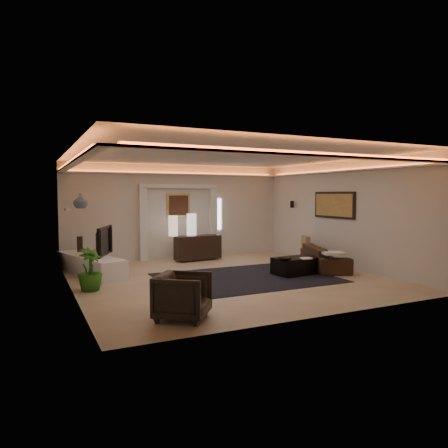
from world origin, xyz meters
name	(u,v)px	position (x,y,z in m)	size (l,w,h in m)	color
floor	(227,278)	(0.00, 0.00, 0.00)	(7.00, 7.00, 0.00)	beige
ceiling	(227,156)	(0.00, 0.00, 2.90)	(7.00, 7.00, 0.00)	white
wall_back	(178,212)	(0.00, 3.50, 1.45)	(7.00, 7.00, 0.00)	beige
wall_front	(323,228)	(0.00, -3.50, 1.45)	(7.00, 7.00, 0.00)	beige
wall_left	(71,222)	(-3.50, 0.00, 1.45)	(7.00, 7.00, 0.00)	beige
wall_right	(342,214)	(3.50, 0.00, 1.45)	(7.00, 7.00, 0.00)	beige
cove_soffit	(227,168)	(0.00, 0.00, 2.62)	(7.00, 7.00, 0.04)	silver
daylight_slit	(218,214)	(1.35, 3.48, 1.35)	(0.25, 0.03, 1.00)	white
area_rug	(246,278)	(0.40, -0.20, 0.01)	(4.00, 3.00, 0.01)	black
pilaster_left	(143,224)	(-1.15, 3.40, 1.10)	(0.22, 0.20, 2.20)	silver
pilaster_right	(213,222)	(1.15, 3.40, 1.10)	(0.22, 0.20, 2.20)	silver
alcove_header	(179,186)	(0.00, 3.40, 2.25)	(2.52, 0.20, 0.12)	silver
painting_frame	(178,205)	(0.00, 3.47, 1.65)	(0.74, 0.04, 0.74)	tan
painting_canvas	(179,205)	(0.00, 3.44, 1.65)	(0.62, 0.02, 0.62)	#4C2D1E
art_panel_frame	(334,205)	(3.47, 0.30, 1.70)	(0.04, 1.64, 0.74)	black
art_panel_gold	(333,205)	(3.44, 0.30, 1.70)	(0.02, 1.50, 0.62)	tan
wall_sconce	(292,204)	(3.38, 2.20, 1.68)	(0.12, 0.12, 0.22)	black
wall_niche	(67,209)	(-3.44, 1.40, 1.65)	(0.10, 0.55, 0.04)	silver
console	(198,247)	(0.36, 2.76, 0.40)	(1.41, 0.44, 0.71)	black
lamp_left	(173,225)	(-0.35, 2.98, 1.09)	(0.27, 0.27, 0.61)	beige
lamp_right	(192,224)	(0.25, 2.98, 1.09)	(0.29, 0.29, 0.66)	silver
media_ledge	(90,265)	(-2.90, 1.88, 0.22)	(0.67, 2.68, 0.50)	white
tv	(100,242)	(-2.66, 1.81, 0.81)	(0.16, 1.25, 0.72)	black
figurine	(80,246)	(-3.04, 2.71, 0.64)	(0.15, 0.15, 0.40)	#3A2A20
ginger_jar	(80,201)	(-3.15, 1.38, 1.84)	(0.33, 0.33, 0.34)	#405057
plant	(90,270)	(-3.15, 0.04, 0.45)	(0.50, 0.50, 0.89)	#2B6617
sofa	(325,257)	(2.90, -0.03, 0.30)	(0.81, 2.08, 0.61)	black
throw_blanket	(333,253)	(2.50, -0.84, 0.55)	(0.52, 0.43, 0.06)	#F7E6BB
throw_pillow	(306,243)	(3.15, 1.14, 0.55)	(0.13, 0.44, 0.44)	#97885B
coffee_table	(297,266)	(1.78, -0.33, 0.21)	(1.19, 0.65, 0.44)	black
bowl	(285,260)	(1.19, -0.66, 0.45)	(0.33, 0.33, 0.08)	black
magazine	(306,259)	(1.82, -0.66, 0.42)	(0.26, 0.19, 0.03)	white
armchair	(183,296)	(-2.09, -2.65, 0.37)	(0.79, 0.82, 0.74)	black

